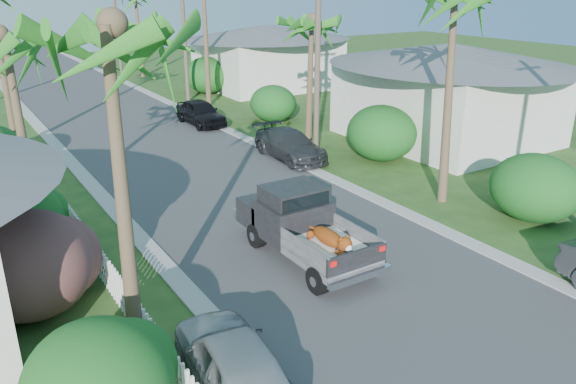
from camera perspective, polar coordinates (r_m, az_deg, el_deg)
ground at (r=14.01m, az=15.11°, el=-13.49°), size 120.00×120.00×0.00m
road at (r=34.58m, az=-16.71°, el=6.99°), size 8.00×100.00×0.02m
curb_left at (r=33.72m, az=-23.73°, el=5.80°), size 0.60×100.00×0.06m
curb_right at (r=35.94m, az=-10.11°, el=8.07°), size 0.60×100.00×0.06m
pickup_truck at (r=16.60m, az=1.07°, el=-3.10°), size 1.98×5.12×2.06m
parked_car_rm at (r=25.73m, az=0.19°, el=4.79°), size 1.89×4.49×1.29m
parked_car_rf at (r=32.37m, az=-8.88°, el=7.96°), size 1.68×4.10×1.39m
parked_car_ln at (r=11.54m, az=-5.54°, el=-16.90°), size 2.09×4.18×1.37m
palm_l_a at (r=10.89m, az=-18.28°, el=15.63°), size 4.40×4.40×8.20m
palm_l_b at (r=19.68m, az=-26.86°, el=14.03°), size 4.40×4.40×7.40m
palm_r_b at (r=27.42m, az=2.33°, el=17.03°), size 4.40×4.40×7.20m
shrub_l_b at (r=14.99m, az=-24.82°, el=-6.68°), size 3.00×3.30×2.60m
shrub_l_c at (r=18.81m, az=-25.40°, el=-2.30°), size 2.40×2.64×2.00m
shrub_r_a at (r=20.69m, az=23.80°, el=0.41°), size 2.80×3.08×2.30m
shrub_r_b at (r=25.80m, az=9.48°, el=5.94°), size 3.00×3.30×2.50m
shrub_r_c at (r=32.74m, az=-1.52°, el=8.98°), size 2.60×2.86×2.10m
shrub_r_d at (r=41.66m, az=-8.18°, el=11.67°), size 3.20×3.52×2.60m
picket_fence at (r=15.16m, az=-17.33°, el=-8.72°), size 0.10×11.00×1.00m
house_right_near at (r=29.89m, az=15.89°, el=9.36°), size 8.00×9.00×4.80m
house_right_far at (r=43.82m, az=-2.14°, el=13.38°), size 9.00×8.00×4.60m
utility_pole_b at (r=25.35m, az=3.01°, el=13.65°), size 1.60×0.26×9.00m
utility_pole_c at (r=38.50m, az=-10.51°, el=15.76°), size 1.60×0.26×9.00m
utility_pole_d at (r=52.65m, az=-17.06°, el=16.48°), size 1.60×0.26×9.00m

